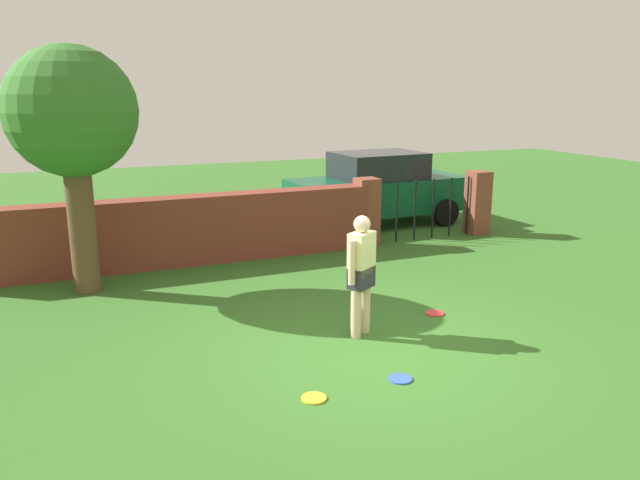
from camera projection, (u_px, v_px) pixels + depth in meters
ground_plane at (377, 353)px, 7.69m from camera, size 40.00×40.00×0.00m
brick_wall at (181, 231)px, 11.38m from camera, size 7.42×0.50×1.27m
tree at (72, 117)px, 9.35m from camera, size 1.99×1.99×3.85m
person at (361, 270)px, 8.05m from camera, size 0.48×0.37×1.62m
fence_gate at (424, 207)px, 13.29m from camera, size 3.21×0.44×1.40m
car at (378, 189)px, 14.65m from camera, size 4.30×2.14×1.72m
frisbee_yellow at (314, 398)px, 6.56m from camera, size 0.27×0.27×0.02m
frisbee_blue at (400, 379)px, 6.99m from camera, size 0.27×0.27×0.02m
frisbee_red at (435, 313)px, 9.01m from camera, size 0.27×0.27×0.02m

